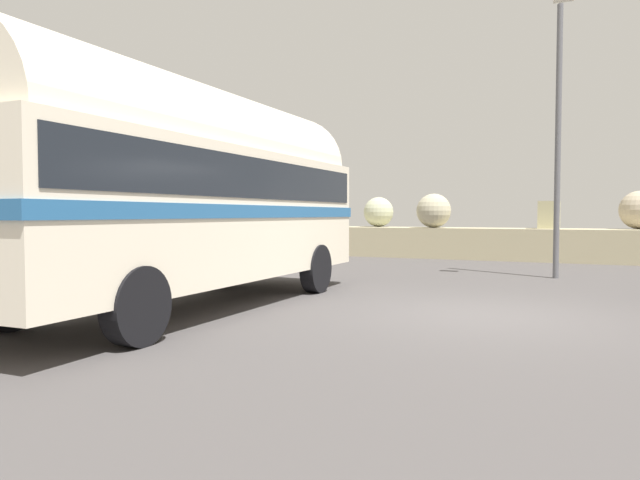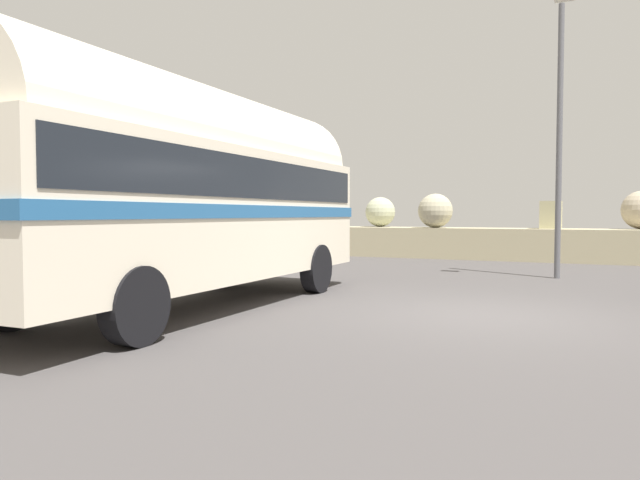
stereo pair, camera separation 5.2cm
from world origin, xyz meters
The scene contains 4 objects.
ground centered at (0.00, 0.00, 0.01)m, with size 32.00×26.00×0.02m.
breakwater centered at (-0.28, 11.81, 0.71)m, with size 31.36×2.19×2.34m.
vintage_coach centered at (-4.48, -1.38, 2.05)m, with size 2.69×8.66×3.70m.
lamp_post centered at (0.72, 6.04, 3.72)m, with size 0.44×0.97×6.62m.
Camera 1 is at (1.59, -9.26, 1.58)m, focal length 32.98 mm.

